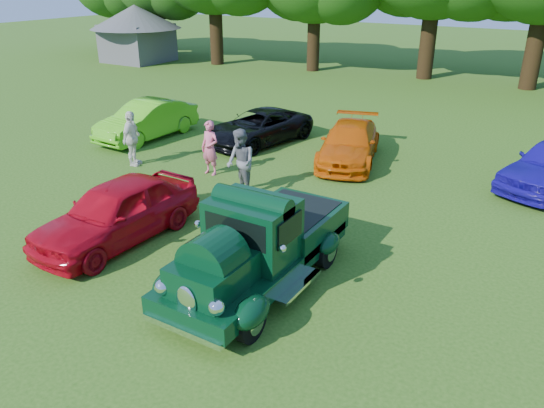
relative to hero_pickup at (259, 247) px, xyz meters
The scene contains 10 objects.
ground 1.95m from the hero_pickup, behind, with size 120.00×120.00×0.00m, color #295113.
hero_pickup is the anchor object (origin of this frame).
red_convertible 3.98m from the hero_pickup, behind, with size 1.77×4.40×1.50m, color #AF0715.
back_car_lime 11.57m from the hero_pickup, 144.90° to the left, with size 1.53×4.39×1.45m, color #4BB718.
back_car_black 9.96m from the hero_pickup, 122.74° to the left, with size 2.07×4.48×1.24m, color black.
back_car_orange 8.34m from the hero_pickup, 100.96° to the left, with size 1.81×4.45×1.29m, color #CB5107.
spectator_pink 6.79m from the hero_pickup, 136.04° to the left, with size 0.64×0.42×1.75m, color #DF5B80.
spectator_grey 4.95m from the hero_pickup, 128.91° to the left, with size 0.94×0.73×1.94m, color slate.
spectator_white 8.64m from the hero_pickup, 152.13° to the left, with size 1.08×0.45×1.85m, color silver.
gazebo 31.58m from the hero_pickup, 138.81° to the left, with size 6.40×6.40×3.90m.
Camera 1 is at (6.95, -7.83, 6.03)m, focal length 35.00 mm.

